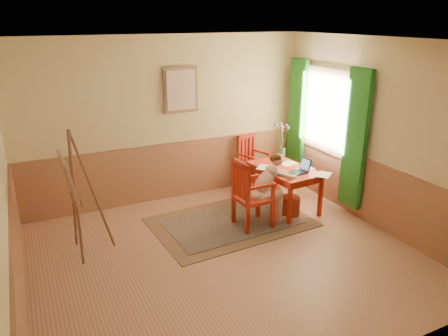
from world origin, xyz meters
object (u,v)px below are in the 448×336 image
chair_left (250,194)px  easel (72,183)px  chair_back (252,162)px  laptop (300,170)px  figure (268,186)px  table (284,173)px

chair_left → easel: easel is taller
chair_left → easel: bearing=172.7°
chair_back → chair_left: bearing=-120.3°
chair_left → laptop: chair_left is taller
chair_back → easel: size_ratio=0.57×
chair_left → laptop: (0.93, 0.06, 0.22)m
figure → easel: bearing=173.4°
table → figure: (-0.53, -0.36, -0.01)m
table → chair_back: 1.06m
laptop → figure: bearing=-174.1°
table → figure: figure is taller
figure → laptop: bearing=5.9°
easel → laptop: bearing=-4.3°
figure → laptop: figure is taller
chair_back → figure: size_ratio=0.88×
chair_back → figure: bearing=-110.0°
chair_left → laptop: 0.96m
figure → easel: 2.82m
figure → easel: (-2.77, 0.32, 0.41)m
table → chair_left: 0.91m
chair_back → easel: easel is taller
figure → easel: easel is taller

